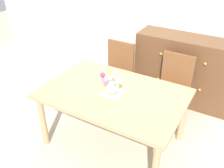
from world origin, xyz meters
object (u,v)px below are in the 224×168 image
Objects in this scene: dining_table at (113,98)px; chair_right at (174,83)px; flower_vase at (111,84)px; chair_left at (117,68)px; dresser at (184,70)px.

chair_right is at bearing 63.56° from dining_table.
dining_table is 5.97× the size of flower_vase.
chair_left is 3.45× the size of flower_vase.
chair_left is 0.98m from dresser.
flower_vase is at bearing -104.25° from dining_table.
chair_left is 1.00× the size of chair_right.
chair_right is (0.43, 0.86, -0.12)m from dining_table.
chair_left is at bearing -151.31° from dresser.
dresser reaches higher than dining_table.
dining_table is 0.97m from chair_right.
dining_table is 1.41m from dresser.
dresser reaches higher than chair_right.
dresser reaches higher than flower_vase.
chair_left reaches higher than dining_table.
flower_vase is (-0.01, -0.04, 0.21)m from dining_table.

